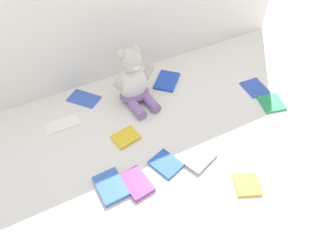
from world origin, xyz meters
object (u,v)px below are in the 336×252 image
at_px(teddy_bear, 134,82).
at_px(book_case_5, 201,160).
at_px(book_case_0, 62,124).
at_px(book_case_9, 271,103).
at_px(book_case_4, 137,183).
at_px(book_case_6, 167,81).
at_px(book_case_1, 111,187).
at_px(book_case_2, 247,185).
at_px(book_case_7, 125,137).
at_px(book_case_8, 84,98).
at_px(book_case_10, 254,87).
at_px(book_case_3, 166,164).

bearing_deg(teddy_bear, book_case_5, -84.74).
distance_m(book_case_0, book_case_5, 0.61).
bearing_deg(book_case_9, book_case_4, 21.90).
bearing_deg(book_case_6, book_case_1, 87.16).
bearing_deg(book_case_5, book_case_2, -173.22).
distance_m(book_case_7, book_case_8, 0.31).
xyz_separation_m(book_case_2, book_case_6, (0.01, 0.65, 0.00)).
xyz_separation_m(teddy_bear, book_case_7, (-0.13, -0.19, -0.09)).
relative_size(book_case_1, book_case_10, 1.10).
bearing_deg(book_case_5, book_case_8, 7.13).
distance_m(book_case_0, book_case_10, 0.89).
bearing_deg(book_case_5, book_case_10, -82.23).
bearing_deg(book_case_4, book_case_1, 153.12).
height_order(teddy_bear, book_case_7, teddy_bear).
distance_m(book_case_2, book_case_5, 0.19).
bearing_deg(book_case_5, teddy_bear, -10.20).
height_order(book_case_0, book_case_4, book_case_4).
height_order(book_case_7, book_case_9, book_case_7).
distance_m(book_case_3, book_case_9, 0.58).
bearing_deg(book_case_8, book_case_1, -136.37).
xyz_separation_m(book_case_0, book_case_2, (0.51, -0.61, 0.00)).
distance_m(teddy_bear, book_case_7, 0.25).
bearing_deg(teddy_bear, book_case_10, -25.25).
height_order(book_case_4, book_case_9, book_case_4).
distance_m(book_case_4, book_case_6, 0.58).
bearing_deg(book_case_5, book_case_4, 64.89).
bearing_deg(book_case_9, book_case_5, 28.81).
xyz_separation_m(teddy_bear, book_case_6, (0.18, 0.04, -0.09)).
distance_m(book_case_7, book_case_9, 0.67).
bearing_deg(book_case_7, book_case_9, -110.65).
xyz_separation_m(book_case_1, book_case_9, (0.80, 0.07, -0.00)).
xyz_separation_m(book_case_3, book_case_7, (-0.08, 0.20, 0.00)).
height_order(book_case_8, book_case_10, book_case_10).
distance_m(book_case_5, book_case_10, 0.51).
bearing_deg(book_case_7, book_case_5, -148.99).
distance_m(book_case_2, book_case_7, 0.51).
xyz_separation_m(teddy_bear, book_case_4, (-0.18, -0.42, -0.09)).
relative_size(book_case_0, book_case_5, 1.11).
bearing_deg(book_case_6, book_case_3, 105.67).
xyz_separation_m(book_case_7, book_case_9, (0.66, -0.13, -0.00)).
xyz_separation_m(book_case_4, book_case_9, (0.71, 0.10, -0.00)).
height_order(book_case_0, book_case_10, same).
height_order(teddy_bear, book_case_6, teddy_bear).
height_order(book_case_7, book_case_8, book_case_7).
xyz_separation_m(book_case_3, book_case_10, (0.58, 0.20, -0.00)).
distance_m(teddy_bear, book_case_0, 0.35).
bearing_deg(book_case_4, book_case_9, 0.11).
distance_m(book_case_7, book_case_10, 0.66).
relative_size(book_case_5, book_case_9, 1.15).
height_order(book_case_0, book_case_7, book_case_7).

